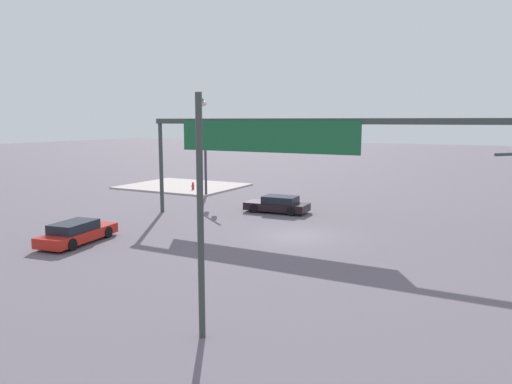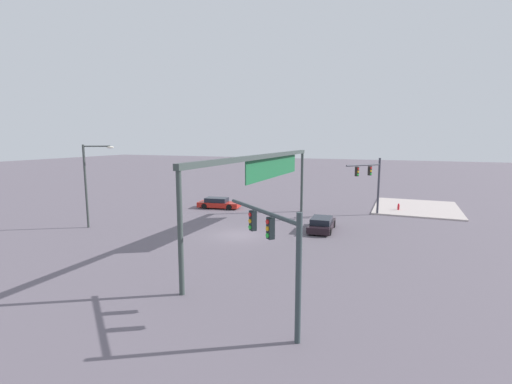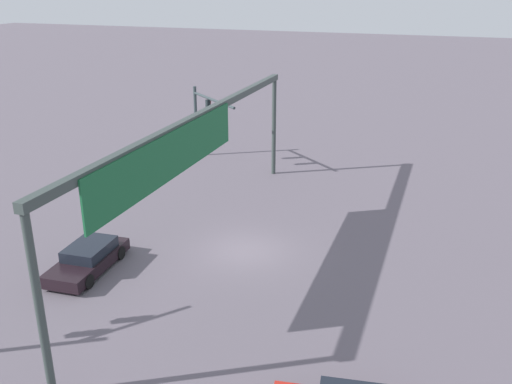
# 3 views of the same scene
# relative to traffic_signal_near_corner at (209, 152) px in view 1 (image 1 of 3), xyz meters

# --- Properties ---
(ground_plane) EXTENTS (235.60, 235.60, 0.00)m
(ground_plane) POSITION_rel_traffic_signal_near_corner_xyz_m (-12.26, 9.56, -3.98)
(ground_plane) COLOR #625963
(sidewalk_corner) EXTENTS (11.13, 9.07, 0.15)m
(sidewalk_corner) POSITION_rel_traffic_signal_near_corner_xyz_m (6.26, -4.62, -3.91)
(sidewalk_corner) COLOR #BCADA8
(sidewalk_corner) RESTS_ON ground
(traffic_signal_near_corner) EXTENTS (3.70, 3.04, 5.99)m
(traffic_signal_near_corner) POSITION_rel_traffic_signal_near_corner_xyz_m (0.00, 0.00, 0.00)
(traffic_signal_near_corner) COLOR #3B3B46
(traffic_signal_near_corner) RESTS_ON ground
(streetlamp_curved_arm) EXTENTS (1.57, 2.37, 7.46)m
(streetlamp_curved_arm) POSITION_rel_traffic_signal_near_corner_xyz_m (-14.80, 22.84, 0.41)
(streetlamp_curved_arm) COLOR #373D3B
(streetlamp_curved_arm) RESTS_ON ground
(overhead_sign_gantry) EXTENTS (23.77, 0.43, 6.77)m
(overhead_sign_gantry) POSITION_rel_traffic_signal_near_corner_xyz_m (-11.18, 7.25, 1.71)
(overhead_sign_gantry) COLOR #35403D
(overhead_sign_gantry) RESTS_ON ground
(sedan_car_approaching) EXTENTS (4.70, 2.20, 1.21)m
(sedan_car_approaching) POSITION_rel_traffic_signal_near_corner_xyz_m (-8.08, 3.31, -3.41)
(sedan_car_approaching) COLOR black
(sedan_car_approaching) RESTS_ON ground
(sedan_car_waiting_far) EXTENTS (2.45, 5.03, 1.21)m
(sedan_car_waiting_far) POSITION_rel_traffic_signal_near_corner_xyz_m (-2.27, 16.60, -3.41)
(sedan_car_waiting_far) COLOR red
(sedan_car_waiting_far) RESTS_ON ground
(fire_hydrant_on_curb) EXTENTS (0.33, 0.22, 0.71)m
(fire_hydrant_on_curb) POSITION_rel_traffic_signal_near_corner_xyz_m (3.73, -2.74, -3.50)
(fire_hydrant_on_curb) COLOR red
(fire_hydrant_on_curb) RESTS_ON sidewalk_corner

